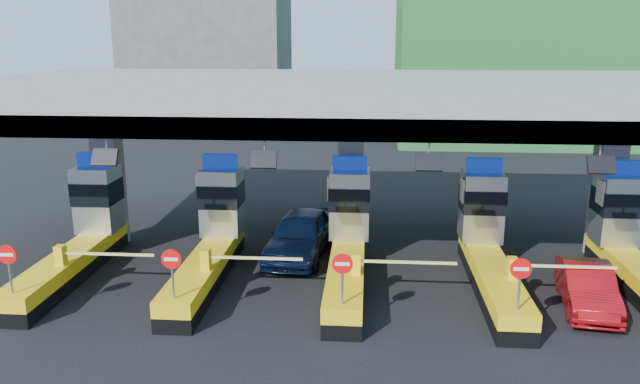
{
  "coord_description": "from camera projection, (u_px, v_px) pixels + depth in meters",
  "views": [
    {
      "loc": [
        0.66,
        -21.38,
        8.58
      ],
      "look_at": [
        -1.0,
        0.0,
        3.19
      ],
      "focal_mm": 35.0,
      "sensor_mm": 36.0,
      "label": 1
    }
  ],
  "objects": [
    {
      "name": "ground",
      "position": [
        347.0,
        277.0,
        22.82
      ],
      "size": [
        120.0,
        120.0,
        0.0
      ],
      "primitive_type": "plane",
      "color": "black",
      "rests_on": "ground"
    },
    {
      "name": "toll_canopy",
      "position": [
        352.0,
        101.0,
        24.1
      ],
      "size": [
        28.0,
        12.09,
        7.0
      ],
      "color": "slate",
      "rests_on": "ground"
    },
    {
      "name": "toll_lane_far_left",
      "position": [
        83.0,
        232.0,
        23.5
      ],
      "size": [
        4.43,
        8.0,
        4.16
      ],
      "color": "black",
      "rests_on": "ground"
    },
    {
      "name": "toll_lane_left",
      "position": [
        213.0,
        235.0,
        23.12
      ],
      "size": [
        4.43,
        8.0,
        4.16
      ],
      "color": "black",
      "rests_on": "ground"
    },
    {
      "name": "toll_lane_center",
      "position": [
        348.0,
        238.0,
        22.75
      ],
      "size": [
        4.43,
        8.0,
        4.16
      ],
      "color": "black",
      "rests_on": "ground"
    },
    {
      "name": "toll_lane_right",
      "position": [
        487.0,
        242.0,
        22.37
      ],
      "size": [
        4.43,
        8.0,
        4.16
      ],
      "color": "black",
      "rests_on": "ground"
    },
    {
      "name": "toll_lane_far_right",
      "position": [
        631.0,
        245.0,
        21.99
      ],
      "size": [
        4.43,
        8.0,
        4.16
      ],
      "color": "black",
      "rests_on": "ground"
    },
    {
      "name": "bg_building_concrete",
      "position": [
        208.0,
        31.0,
        56.48
      ],
      "size": [
        14.0,
        10.0,
        18.0
      ],
      "primitive_type": "cube",
      "color": "#4C4C49",
      "rests_on": "ground"
    },
    {
      "name": "van",
      "position": [
        301.0,
        234.0,
        24.77
      ],
      "size": [
        2.82,
        5.61,
        1.83
      ],
      "primitive_type": "imported",
      "rotation": [
        0.0,
        0.0,
        -0.13
      ],
      "color": "black",
      "rests_on": "ground"
    },
    {
      "name": "red_car",
      "position": [
        587.0,
        287.0,
        20.08
      ],
      "size": [
        2.1,
        4.46,
        1.41
      ],
      "primitive_type": "imported",
      "rotation": [
        0.0,
        0.0,
        -0.15
      ],
      "color": "maroon",
      "rests_on": "ground"
    }
  ]
}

